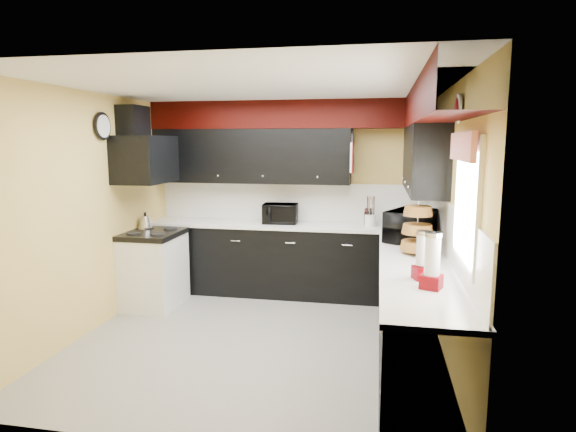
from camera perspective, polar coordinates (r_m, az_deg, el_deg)
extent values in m
plane|color=gray|center=(5.06, -3.43, -14.30)|extent=(3.60, 3.60, 0.00)
cube|color=#E0C666|center=(6.46, 0.37, 2.25)|extent=(3.60, 0.06, 2.50)
cube|color=#E0C666|center=(4.62, 18.62, -0.82)|extent=(0.06, 3.60, 2.50)
cube|color=#E0C666|center=(5.44, -22.26, 0.38)|extent=(0.06, 3.60, 2.50)
cube|color=white|center=(4.69, -3.72, 15.09)|extent=(3.60, 3.60, 0.06)
cube|color=black|center=(6.31, -0.13, -5.29)|extent=(3.60, 0.60, 0.90)
cube|color=black|center=(4.50, 14.78, -11.46)|extent=(0.60, 3.00, 0.90)
cube|color=white|center=(6.21, -0.13, -1.08)|extent=(3.62, 0.64, 0.04)
cube|color=white|center=(4.36, 15.02, -5.64)|extent=(0.64, 3.02, 0.04)
cube|color=white|center=(6.46, 0.35, 1.71)|extent=(3.60, 0.02, 0.50)
cube|color=white|center=(4.63, 18.47, -1.55)|extent=(0.02, 3.60, 0.50)
cube|color=black|center=(6.36, -4.38, 7.09)|extent=(2.60, 0.35, 0.70)
cube|color=black|center=(5.44, 15.79, 6.51)|extent=(0.35, 1.80, 0.70)
cube|color=black|center=(6.25, 0.07, 11.90)|extent=(3.60, 0.36, 0.35)
cube|color=black|center=(4.37, 17.25, 12.88)|extent=(0.36, 3.24, 0.35)
cube|color=white|center=(6.10, -15.59, -6.32)|extent=(0.60, 0.75, 0.86)
cube|color=black|center=(6.00, -15.77, -2.07)|extent=(0.62, 0.77, 0.06)
cube|color=black|center=(5.92, -16.56, 6.44)|extent=(0.50, 0.78, 0.55)
cube|color=black|center=(5.98, -17.86, 10.43)|extent=(0.24, 0.40, 0.40)
cube|color=red|center=(3.66, 19.97, 7.74)|extent=(0.04, 0.88, 0.20)
cube|color=white|center=(5.83, 7.59, 6.89)|extent=(0.03, 0.26, 0.35)
imported|color=black|center=(6.22, -0.93, 0.30)|extent=(0.46, 0.39, 0.25)
imported|color=black|center=(5.24, 14.45, -1.14)|extent=(0.62, 0.72, 0.33)
cylinder|color=white|center=(6.07, 9.73, -0.54)|extent=(0.16, 0.16, 0.15)
cube|color=black|center=(6.14, 9.50, -0.18)|extent=(0.10, 0.13, 0.20)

